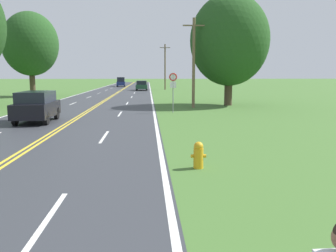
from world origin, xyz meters
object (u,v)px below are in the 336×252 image
car_dark_blue_van_mid_near (121,82)px  fire_hydrant (198,155)px  car_dark_green_sedan_approaching (142,85)px  traffic_sign (173,82)px  tree_behind_sign (30,44)px  car_black_suv_nearest (37,106)px  tree_mid_treeline (229,40)px

car_dark_blue_van_mid_near → fire_hydrant: bearing=-176.2°
fire_hydrant → car_dark_green_sedan_approaching: (-2.48, 50.19, 0.42)m
traffic_sign → tree_behind_sign: 25.17m
fire_hydrant → car_dark_green_sedan_approaching: 50.25m
fire_hydrant → tree_behind_sign: (-15.50, 34.31, 5.88)m
car_black_suv_nearest → car_dark_blue_van_mid_near: bearing=-2.3°
tree_behind_sign → car_dark_blue_van_mid_near: (8.26, 33.39, -5.24)m
tree_behind_sign → car_black_suv_nearest: bearing=-72.1°
tree_behind_sign → car_dark_blue_van_mid_near: bearing=76.1°
tree_behind_sign → car_black_suv_nearest: size_ratio=2.50×
traffic_sign → car_black_suv_nearest: (-8.15, -4.69, -1.21)m
traffic_sign → car_dark_green_sedan_approaching: traffic_sign is taller
car_dark_green_sedan_approaching → traffic_sign: bearing=5.1°
car_black_suv_nearest → car_dark_green_sedan_approaching: (5.35, 39.69, -0.12)m
fire_hydrant → tree_mid_treeline: size_ratio=0.08×
fire_hydrant → car_black_suv_nearest: 13.10m
tree_mid_treeline → tree_behind_sign: bearing=147.4°
traffic_sign → car_dark_green_sedan_approaching: 35.15m
fire_hydrant → car_dark_blue_van_mid_near: bearing=96.1°
traffic_sign → tree_behind_sign: (-15.82, 19.13, 4.14)m
car_black_suv_nearest → car_dark_blue_van_mid_near: size_ratio=0.92×
fire_hydrant → car_dark_blue_van_mid_near: size_ratio=0.18×
tree_behind_sign → tree_mid_treeline: (21.09, -13.48, -0.68)m
fire_hydrant → tree_behind_sign: size_ratio=0.08×
tree_mid_treeline → car_dark_blue_van_mid_near: bearing=105.3°
car_black_suv_nearest → car_dark_blue_van_mid_near: car_dark_blue_van_mid_near is taller
traffic_sign → car_black_suv_nearest: bearing=-150.1°
fire_hydrant → tree_mid_treeline: bearing=75.0°
fire_hydrant → car_black_suv_nearest: (-7.82, 10.49, 0.54)m
tree_behind_sign → car_black_suv_nearest: tree_behind_sign is taller
fire_hydrant → car_dark_blue_van_mid_near: car_dark_blue_van_mid_near is taller
fire_hydrant → car_dark_green_sedan_approaching: bearing=92.8°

